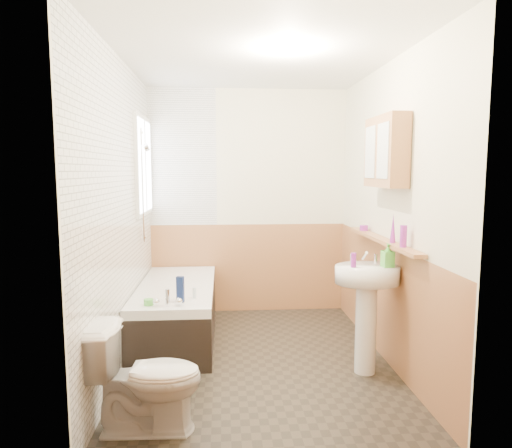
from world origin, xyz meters
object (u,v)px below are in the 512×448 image
object	(u,v)px
pine_shelf	(382,240)
medicine_cabinet	(386,152)
sink	(367,297)
bathtub	(177,310)
toilet	(147,378)

from	to	relation	value
pine_shelf	medicine_cabinet	distance (m)	0.73
sink	medicine_cabinet	size ratio (longest dim) A/B	1.57
bathtub	sink	bearing A→B (deg)	-28.84
toilet	pine_shelf	distance (m)	2.15
sink	pine_shelf	bearing A→B (deg)	61.08
sink	pine_shelf	distance (m)	0.53
bathtub	toilet	xyz separation A→B (m)	(-0.03, -1.57, 0.06)
sink	toilet	bearing A→B (deg)	-147.36
sink	medicine_cabinet	xyz separation A→B (m)	(0.17, 0.16, 1.14)
sink	medicine_cabinet	distance (m)	1.16
toilet	pine_shelf	world-z (taller)	pine_shelf
medicine_cabinet	pine_shelf	bearing A→B (deg)	74.07
sink	pine_shelf	world-z (taller)	pine_shelf
bathtub	medicine_cabinet	size ratio (longest dim) A/B	2.59
sink	bathtub	bearing A→B (deg)	160.15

